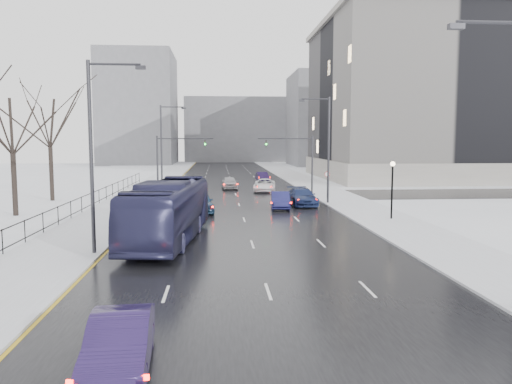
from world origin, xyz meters
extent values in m
cube|color=black|center=(0.00, 60.00, 0.02)|extent=(16.00, 150.00, 0.04)
cube|color=black|center=(0.00, 48.00, 0.02)|extent=(130.00, 10.00, 0.04)
cube|color=silver|center=(-10.50, 60.00, 0.08)|extent=(5.00, 150.00, 0.16)
cube|color=silver|center=(10.50, 60.00, 0.08)|extent=(5.00, 150.00, 0.16)
cube|color=white|center=(-20.00, 60.00, 0.06)|extent=(14.00, 150.00, 0.12)
cube|color=black|center=(-13.00, 30.00, 1.41)|extent=(0.04, 70.00, 0.05)
cube|color=black|center=(-13.00, 30.00, 0.41)|extent=(0.04, 70.00, 0.05)
cylinder|color=black|center=(-13.00, 30.00, 0.81)|extent=(0.06, 0.06, 1.30)
cylinder|color=#2D2D33|center=(7.10, 10.00, 9.80)|extent=(2.60, 0.12, 0.12)
cube|color=#2D2D33|center=(5.80, 10.00, 9.65)|extent=(0.50, 0.25, 0.18)
cylinder|color=#2D2D33|center=(8.40, 40.00, 5.00)|extent=(0.20, 0.20, 10.00)
cylinder|color=#2D2D33|center=(7.10, 40.00, 9.80)|extent=(2.60, 0.12, 0.12)
cube|color=#2D2D33|center=(5.80, 40.00, 9.65)|extent=(0.50, 0.25, 0.18)
cylinder|color=#2D2D33|center=(-8.40, 20.00, 5.00)|extent=(0.20, 0.20, 10.00)
cylinder|color=#2D2D33|center=(-7.10, 20.00, 9.80)|extent=(2.60, 0.12, 0.12)
cube|color=#2D2D33|center=(-5.80, 20.00, 9.65)|extent=(0.50, 0.25, 0.18)
cylinder|color=#2D2D33|center=(-8.40, 52.00, 5.00)|extent=(0.20, 0.20, 10.00)
cylinder|color=#2D2D33|center=(-7.10, 52.00, 9.80)|extent=(2.60, 0.12, 0.12)
cube|color=#2D2D33|center=(-5.80, 52.00, 9.65)|extent=(0.50, 0.25, 0.18)
cylinder|color=black|center=(11.00, 30.00, 2.16)|extent=(0.14, 0.14, 4.00)
sphere|color=#FFE5B2|center=(11.00, 30.00, 4.26)|extent=(0.36, 0.36, 0.36)
cylinder|color=#2D2D33|center=(8.40, 48.00, 3.25)|extent=(0.20, 0.20, 6.50)
cylinder|color=#2D2D33|center=(5.40, 48.00, 6.20)|extent=(6.00, 0.12, 0.12)
imported|color=#2D2D33|center=(3.30, 48.00, 5.60)|extent=(0.15, 0.18, 0.90)
sphere|color=#19FF33|center=(3.30, 47.85, 5.60)|extent=(0.16, 0.16, 0.16)
cylinder|color=#2D2D33|center=(-8.40, 48.00, 3.25)|extent=(0.20, 0.20, 6.50)
cylinder|color=#2D2D33|center=(-5.40, 48.00, 6.20)|extent=(6.00, 0.12, 0.12)
imported|color=#2D2D33|center=(-3.30, 48.00, 5.60)|extent=(0.15, 0.18, 0.90)
sphere|color=#19FF33|center=(-3.30, 47.85, 5.60)|extent=(0.16, 0.16, 0.16)
cylinder|color=#2D2D33|center=(9.20, 44.00, 1.41)|extent=(0.06, 0.06, 2.50)
cylinder|color=white|center=(9.20, 44.00, 2.56)|extent=(0.60, 0.03, 0.60)
torus|color=#B20C0C|center=(9.20, 44.00, 2.56)|extent=(0.58, 0.06, 0.58)
cube|color=gray|center=(35.00, 72.00, 12.00)|extent=(40.00, 30.00, 24.00)
cube|color=gray|center=(35.00, 72.00, 24.40)|extent=(41.00, 31.00, 0.80)
cube|color=gray|center=(35.00, 72.00, 1.50)|extent=(40.60, 30.60, 3.00)
cube|color=slate|center=(28.00, 115.00, 11.00)|extent=(24.00, 20.00, 22.00)
cube|color=slate|center=(-22.00, 125.00, 14.00)|extent=(18.00, 22.00, 28.00)
cube|color=slate|center=(4.00, 140.00, 9.00)|extent=(30.00, 18.00, 18.00)
imported|color=#241745|center=(-4.50, 6.53, 0.77)|extent=(1.85, 4.52, 1.46)
imported|color=#27274C|center=(-4.87, 23.47, 1.84)|extent=(4.40, 13.16, 3.60)
imported|color=navy|center=(-3.45, 35.22, 0.90)|extent=(2.60, 5.25, 1.72)
imported|color=navy|center=(3.50, 37.04, 0.78)|extent=(1.93, 4.59, 1.48)
imported|color=white|center=(3.50, 51.77, 0.78)|extent=(3.08, 5.61, 1.49)
imported|color=navy|center=(5.79, 39.09, 0.82)|extent=(2.44, 5.50, 1.57)
imported|color=#9B999E|center=(-0.53, 55.37, 0.82)|extent=(2.05, 4.65, 1.56)
imported|color=#1E1339|center=(4.50, 65.97, 0.74)|extent=(1.77, 4.32, 1.39)
camera|label=1|loc=(-1.94, -6.07, 5.96)|focal=35.00mm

